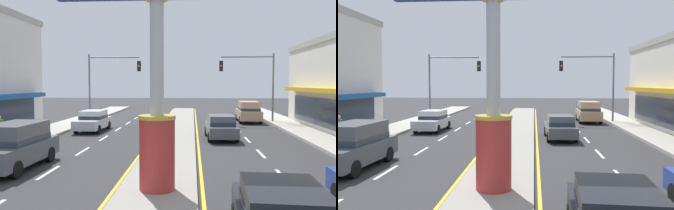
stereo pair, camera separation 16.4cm
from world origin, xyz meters
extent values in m
cube|color=gray|center=(0.00, 18.00, 0.07)|extent=(2.60, 52.00, 0.14)
cube|color=#ADA89E|center=(-9.27, 16.00, 0.09)|extent=(2.75, 60.00, 0.18)
cube|color=silver|center=(-4.60, 9.20, 0.00)|extent=(0.14, 2.20, 0.01)
cube|color=silver|center=(-4.60, 13.60, 0.00)|extent=(0.14, 2.20, 0.01)
cube|color=silver|center=(-4.60, 18.00, 0.00)|extent=(0.14, 2.20, 0.01)
cube|color=silver|center=(-4.60, 22.40, 0.00)|extent=(0.14, 2.20, 0.01)
cube|color=silver|center=(-4.60, 26.80, 0.00)|extent=(0.14, 2.20, 0.01)
cube|color=silver|center=(-4.60, 31.20, 0.00)|extent=(0.14, 2.20, 0.01)
cube|color=silver|center=(4.60, 9.20, 0.00)|extent=(0.14, 2.20, 0.01)
cube|color=silver|center=(4.60, 13.60, 0.00)|extent=(0.14, 2.20, 0.01)
cube|color=silver|center=(4.60, 18.00, 0.00)|extent=(0.14, 2.20, 0.01)
cube|color=silver|center=(4.60, 22.40, 0.00)|extent=(0.14, 2.20, 0.01)
cube|color=silver|center=(4.60, 26.80, 0.00)|extent=(0.14, 2.20, 0.01)
cube|color=silver|center=(4.60, 31.20, 0.00)|extent=(0.14, 2.20, 0.01)
cube|color=yellow|center=(-1.48, 18.00, 0.00)|extent=(0.12, 52.00, 0.01)
cube|color=yellow|center=(1.48, 18.00, 0.00)|extent=(0.12, 52.00, 0.01)
cylinder|color=#B7332D|center=(0.00, 6.83, 1.28)|extent=(1.15, 1.15, 2.28)
cylinder|color=gold|center=(0.00, 6.83, 2.48)|extent=(1.21, 1.21, 0.12)
cylinder|color=#B7B7BC|center=(0.00, 6.83, 4.38)|extent=(0.45, 0.45, 3.92)
cylinder|color=slate|center=(-8.30, 27.46, 3.10)|extent=(0.16, 0.16, 6.20)
cylinder|color=slate|center=(-5.99, 27.46, 5.90)|extent=(4.62, 0.12, 0.12)
cube|color=black|center=(-3.68, 27.30, 5.09)|extent=(0.32, 0.24, 0.92)
sphere|color=black|center=(-3.68, 27.16, 5.39)|extent=(0.17, 0.17, 0.17)
sphere|color=yellow|center=(-3.68, 27.16, 5.09)|extent=(0.17, 0.17, 0.17)
sphere|color=black|center=(-3.68, 27.16, 4.79)|extent=(0.17, 0.17, 0.17)
cylinder|color=slate|center=(8.30, 27.63, 3.10)|extent=(0.16, 0.16, 6.20)
cylinder|color=slate|center=(5.99, 27.63, 5.90)|extent=(4.62, 0.12, 0.12)
cube|color=black|center=(3.68, 27.47, 5.09)|extent=(0.32, 0.24, 0.92)
sphere|color=black|center=(3.68, 27.33, 5.39)|extent=(0.17, 0.17, 0.17)
sphere|color=yellow|center=(3.68, 27.33, 5.09)|extent=(0.17, 0.17, 0.17)
sphere|color=black|center=(3.68, 27.33, 4.79)|extent=(0.17, 0.17, 0.17)
cube|color=silver|center=(-6.25, 21.31, 0.60)|extent=(1.90, 4.35, 0.66)
cube|color=silver|center=(-6.24, 21.48, 1.23)|extent=(1.62, 2.20, 0.60)
cube|color=#283342|center=(-6.24, 21.48, 1.05)|extent=(1.65, 2.22, 0.24)
cylinder|color=black|center=(-5.48, 19.95, 0.31)|extent=(0.24, 0.63, 0.62)
cylinder|color=black|center=(-7.10, 20.01, 0.31)|extent=(0.24, 0.63, 0.62)
cylinder|color=black|center=(-5.40, 22.62, 0.31)|extent=(0.24, 0.63, 0.62)
cylinder|color=black|center=(-7.01, 22.67, 0.31)|extent=(0.24, 0.63, 0.62)
cube|color=black|center=(2.94, 2.67, 1.23)|extent=(1.66, 2.23, 0.60)
cube|color=#283342|center=(2.94, 2.67, 1.05)|extent=(1.70, 2.25, 0.24)
cube|color=tan|center=(6.25, 28.25, 0.70)|extent=(2.01, 4.65, 0.80)
cube|color=tan|center=(6.24, 28.07, 1.50)|extent=(1.74, 2.89, 0.80)
cube|color=#283342|center=(6.24, 28.07, 1.22)|extent=(1.78, 2.92, 0.24)
cylinder|color=black|center=(5.41, 29.70, 0.34)|extent=(0.24, 0.69, 0.68)
cylinder|color=black|center=(7.16, 29.66, 0.34)|extent=(0.24, 0.69, 0.68)
cylinder|color=black|center=(5.34, 26.85, 0.34)|extent=(0.24, 0.69, 0.68)
cylinder|color=black|center=(7.09, 26.81, 0.34)|extent=(0.24, 0.69, 0.68)
cube|color=#4C5156|center=(2.95, 18.27, 0.60)|extent=(1.89, 4.35, 0.66)
cube|color=#4C5156|center=(2.95, 18.10, 1.23)|extent=(1.61, 2.20, 0.60)
cube|color=#283342|center=(2.95, 18.10, 1.05)|extent=(1.65, 2.22, 0.24)
cylinder|color=black|center=(2.10, 19.58, 0.31)|extent=(0.24, 0.63, 0.62)
cylinder|color=black|center=(3.72, 19.62, 0.31)|extent=(0.24, 0.63, 0.62)
cylinder|color=black|center=(2.18, 16.91, 0.31)|extent=(0.24, 0.63, 0.62)
cylinder|color=black|center=(3.80, 16.96, 0.31)|extent=(0.24, 0.63, 0.62)
cube|color=#4C5156|center=(-6.25, 9.70, 0.70)|extent=(2.08, 4.67, 0.80)
cube|color=#4C5156|center=(-6.24, 9.88, 1.50)|extent=(1.78, 2.92, 0.80)
cube|color=#283342|center=(-6.24, 9.88, 1.22)|extent=(1.82, 2.95, 0.24)
cylinder|color=black|center=(-5.43, 8.24, 0.34)|extent=(0.25, 0.69, 0.68)
cylinder|color=black|center=(-5.32, 11.09, 0.34)|extent=(0.25, 0.69, 0.68)
cylinder|color=black|center=(-7.07, 11.15, 0.34)|extent=(0.25, 0.69, 0.68)
cylinder|color=#336B3D|center=(-9.00, 13.55, 0.59)|extent=(0.14, 0.14, 0.82)
camera|label=1|loc=(1.12, -4.32, 3.57)|focal=37.70mm
camera|label=2|loc=(1.29, -4.30, 3.57)|focal=37.70mm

